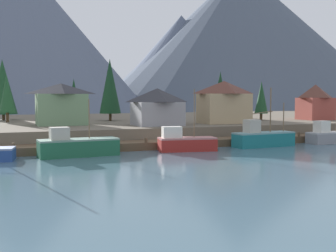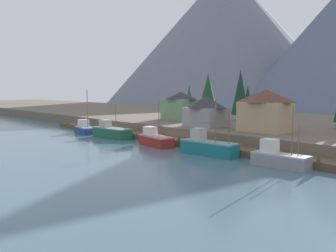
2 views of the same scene
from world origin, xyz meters
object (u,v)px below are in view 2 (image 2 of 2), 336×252
at_px(fishing_boat_teal, 208,146).
at_px(house_tan, 265,110).
at_px(conifer_mid_right, 240,92).
at_px(conifer_back_left, 208,92).
at_px(conifer_near_left, 189,97).
at_px(fishing_boat_green, 111,132).
at_px(house_green, 180,106).
at_px(house_grey, 206,111).
at_px(fishing_boat_red, 155,139).
at_px(conifer_near_right, 248,98).
at_px(fishing_boat_blue, 85,129).
at_px(fishing_boat_grey, 279,158).

height_order(fishing_boat_teal, house_tan, house_tan).
xyz_separation_m(conifer_mid_right, conifer_back_left, (-18.39, 9.62, -0.05)).
bearing_deg(conifer_near_left, fishing_boat_green, -75.82).
height_order(house_green, house_grey, house_green).
relative_size(fishing_boat_red, house_green, 1.00).
relative_size(conifer_near_left, conifer_near_right, 1.03).
distance_m(conifer_near_left, conifer_near_right, 14.97).
relative_size(fishing_boat_red, conifer_near_left, 0.95).
relative_size(house_tan, conifer_back_left, 0.72).
relative_size(fishing_boat_teal, house_green, 1.16).
distance_m(house_green, conifer_near_right, 19.37).
relative_size(house_grey, conifer_mid_right, 0.64).
xyz_separation_m(fishing_boat_red, conifer_mid_right, (-3.18, 27.24, 7.78)).
bearing_deg(fishing_boat_teal, fishing_boat_blue, 176.31).
height_order(house_green, conifer_near_right, conifer_near_right).
xyz_separation_m(fishing_boat_blue, fishing_boat_grey, (47.16, 0.45, 0.12)).
bearing_deg(fishing_boat_teal, fishing_boat_grey, -3.33).
height_order(fishing_boat_red, fishing_boat_teal, fishing_boat_teal).
bearing_deg(house_tan, conifer_mid_right, 138.43).
height_order(house_green, conifer_mid_right, conifer_mid_right).
height_order(fishing_boat_grey, house_grey, house_grey).
xyz_separation_m(fishing_boat_grey, house_green, (-36.42, 17.83, 4.69)).
xyz_separation_m(fishing_boat_green, house_green, (0.54, 18.17, 4.64)).
bearing_deg(house_grey, conifer_back_left, 131.72).
bearing_deg(fishing_boat_blue, house_tan, 29.23).
height_order(house_grey, conifer_near_right, conifer_near_right).
bearing_deg(fishing_boat_teal, conifer_near_right, 114.48).
bearing_deg(conifer_near_right, fishing_boat_grey, -49.13).
distance_m(house_green, conifer_back_left, 20.68).
distance_m(conifer_near_right, conifer_mid_right, 11.06).
distance_m(house_tan, conifer_near_left, 37.26).
height_order(fishing_boat_teal, house_grey, house_grey).
distance_m(fishing_boat_blue, conifer_mid_right, 35.10).
distance_m(fishing_boat_grey, house_green, 40.82).
bearing_deg(house_green, house_tan, -11.28).
relative_size(fishing_boat_blue, fishing_boat_red, 1.19).
bearing_deg(fishing_boat_teal, fishing_boat_red, 177.05).
bearing_deg(fishing_boat_red, fishing_boat_green, -171.30).
xyz_separation_m(fishing_boat_green, fishing_boat_red, (13.62, -0.07, -0.08)).
bearing_deg(house_grey, fishing_boat_grey, -27.04).
xyz_separation_m(conifer_near_left, conifer_near_right, (12.64, 8.01, -0.14)).
bearing_deg(fishing_boat_blue, conifer_back_left, 96.01).
xyz_separation_m(conifer_near_right, conifer_back_left, (-13.30, -0.08, 1.49)).
bearing_deg(conifer_near_left, fishing_boat_blue, -95.75).
bearing_deg(fishing_boat_green, conifer_back_left, 98.31).
distance_m(fishing_boat_blue, conifer_back_left, 37.79).
relative_size(fishing_boat_teal, conifer_mid_right, 0.80).
height_order(house_green, conifer_back_left, conifer_back_left).
bearing_deg(house_green, conifer_near_left, 126.23).
distance_m(fishing_boat_blue, fishing_boat_grey, 47.16).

